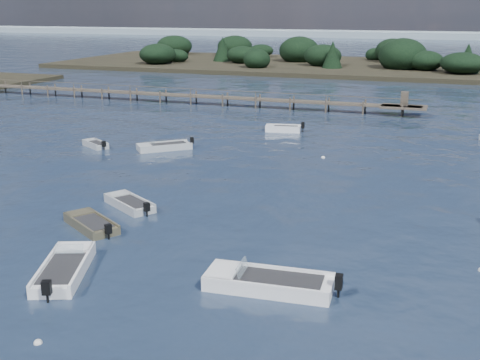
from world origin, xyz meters
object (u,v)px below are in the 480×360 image
at_px(dinghy_mid_white_a, 268,285).
at_px(dinghy_near_olive, 65,271).
at_px(dinghy_extra_b, 91,225).
at_px(tender_far_grey, 96,145).
at_px(dinghy_extra_a, 164,148).
at_px(dinghy_mid_grey, 129,205).
at_px(jetty, 193,96).
at_px(tender_far_white, 283,130).

bearing_deg(dinghy_mid_white_a, dinghy_near_olive, -169.20).
bearing_deg(dinghy_extra_b, tender_far_grey, 122.19).
bearing_deg(dinghy_extra_a, dinghy_extra_b, -75.35).
distance_m(dinghy_mid_grey, dinghy_mid_white_a, 13.62).
distance_m(dinghy_mid_white_a, jetty, 52.30).
xyz_separation_m(tender_far_white, dinghy_extra_a, (-7.48, -10.87, -0.03)).
height_order(dinghy_near_olive, tender_far_grey, dinghy_near_olive).
relative_size(dinghy_near_olive, dinghy_mid_white_a, 0.90).
bearing_deg(dinghy_mid_white_a, dinghy_extra_a, 126.10).
xyz_separation_m(dinghy_extra_b, jetty, (-12.83, 42.50, 0.84)).
height_order(dinghy_extra_b, dinghy_mid_grey, dinghy_mid_grey).
height_order(dinghy_mid_white_a, jetty, jetty).
bearing_deg(dinghy_mid_white_a, dinghy_mid_grey, 145.64).
xyz_separation_m(dinghy_extra_b, dinghy_mid_grey, (0.18, 3.86, 0.00)).
bearing_deg(tender_far_grey, dinghy_mid_grey, -50.51).
height_order(dinghy_extra_a, jetty, jetty).
distance_m(dinghy_near_olive, tender_far_white, 34.91).
bearing_deg(dinghy_extra_a, dinghy_mid_grey, -71.07).
xyz_separation_m(dinghy_extra_a, dinghy_mid_grey, (5.01, -14.60, -0.01)).
bearing_deg(jetty, dinghy_extra_a, -71.59).
height_order(dinghy_extra_b, dinghy_mid_white_a, dinghy_mid_white_a).
xyz_separation_m(tender_far_grey, tender_far_white, (13.54, 12.04, 0.04)).
xyz_separation_m(dinghy_extra_a, jetty, (-8.00, 24.04, 0.83)).
distance_m(dinghy_extra_b, dinghy_extra_a, 19.08).
height_order(dinghy_extra_b, tender_far_grey, dinghy_extra_b).
bearing_deg(jetty, tender_far_white, -40.39).
xyz_separation_m(tender_far_grey, jetty, (-1.95, 25.21, 0.84)).
xyz_separation_m(tender_far_grey, dinghy_extra_a, (6.06, 1.17, 0.01)).
height_order(dinghy_mid_grey, jetty, jetty).
relative_size(dinghy_extra_b, dinghy_mid_white_a, 0.70).
bearing_deg(dinghy_extra_b, dinghy_mid_white_a, -18.52).
relative_size(dinghy_mid_white_a, jetty, 0.09).
relative_size(dinghy_extra_b, tender_far_grey, 1.34).
xyz_separation_m(dinghy_extra_b, dinghy_mid_white_a, (11.42, -3.83, 0.03)).
height_order(tender_far_white, jetty, jetty).
height_order(dinghy_near_olive, tender_far_white, dinghy_near_olive).
xyz_separation_m(tender_far_grey, dinghy_mid_grey, (11.06, -13.43, 0.00)).
height_order(dinghy_extra_a, dinghy_mid_white_a, dinghy_mid_white_a).
relative_size(tender_far_grey, dinghy_mid_white_a, 0.52).
relative_size(dinghy_extra_a, dinghy_mid_grey, 1.10).
xyz_separation_m(dinghy_near_olive, jetty, (-15.08, 48.08, 0.81)).
bearing_deg(jetty, dinghy_mid_grey, -71.39).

